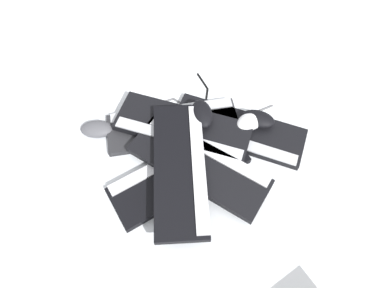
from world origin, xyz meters
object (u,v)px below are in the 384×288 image
keyboard_4 (181,167)px  mouse_3 (258,119)px  keyboard_0 (238,130)px  mouse_1 (251,121)px  keyboard_1 (174,125)px  keyboard_3 (199,165)px  mouse_2 (202,114)px  keyboard_5 (183,127)px  mouse_0 (97,129)px  keyboard_2 (179,174)px

keyboard_4 → mouse_3: 0.32m
keyboard_0 → mouse_1: size_ratio=4.05×
keyboard_0 → keyboard_1: same height
keyboard_3 → mouse_2: size_ratio=3.87×
keyboard_5 → mouse_1: mouse_1 is taller
keyboard_5 → mouse_0: 0.29m
keyboard_5 → mouse_2: bearing=9.4°
keyboard_4 → mouse_1: 0.29m
keyboard_1 → mouse_2: (0.09, -0.02, 0.07)m
mouse_1 → keyboard_3: bearing=11.0°
keyboard_3 → keyboard_5: 0.15m
keyboard_0 → mouse_3: bearing=3.4°
keyboard_2 → keyboard_4: keyboard_4 is taller
keyboard_3 → keyboard_1: bearing=101.5°
mouse_3 → keyboard_0: bearing=36.2°
keyboard_5 → keyboard_3: bearing=-84.3°
mouse_0 → mouse_3: (0.52, -0.12, 0.03)m
keyboard_3 → keyboard_0: bearing=32.7°
keyboard_3 → mouse_2: mouse_2 is taller
keyboard_0 → keyboard_1: (-0.20, 0.08, 0.00)m
keyboard_0 → keyboard_5: size_ratio=0.99×
keyboard_4 → mouse_2: bearing=55.7°
keyboard_0 → mouse_3: (0.07, 0.00, 0.04)m
keyboard_5 → mouse_2: size_ratio=4.10×
keyboard_2 → keyboard_3: size_ratio=1.09×
keyboard_0 → keyboard_5: bearing=167.2°
mouse_1 → keyboard_1: bearing=-32.9°
keyboard_2 → mouse_3: mouse_3 is taller
mouse_0 → mouse_2: (0.34, -0.07, 0.06)m
keyboard_2 → mouse_0: 0.32m
keyboard_2 → mouse_1: (0.27, 0.11, 0.04)m
keyboard_1 → keyboard_2: 0.18m
mouse_3 → mouse_2: bearing=18.0°
keyboard_0 → keyboard_4: size_ratio=0.96×
keyboard_0 → mouse_0: (-0.45, 0.12, 0.01)m
keyboard_2 → mouse_2: bearing=53.4°
keyboard_1 → mouse_3: bearing=-14.8°
mouse_0 → mouse_3: 0.54m
keyboard_2 → mouse_2: mouse_2 is taller
keyboard_3 → keyboard_4: 0.07m
keyboard_0 → mouse_1: bearing=4.5°
keyboard_1 → keyboard_3: keyboard_3 is taller
keyboard_4 → mouse_0: keyboard_4 is taller
keyboard_0 → keyboard_1: 0.21m
mouse_1 → mouse_3: (0.02, 0.00, 0.00)m
keyboard_4 → mouse_1: size_ratio=4.19×
keyboard_2 → mouse_0: bearing=134.4°
keyboard_0 → keyboard_5: 0.19m
keyboard_1 → keyboard_2: same height
keyboard_0 → mouse_1: mouse_1 is taller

